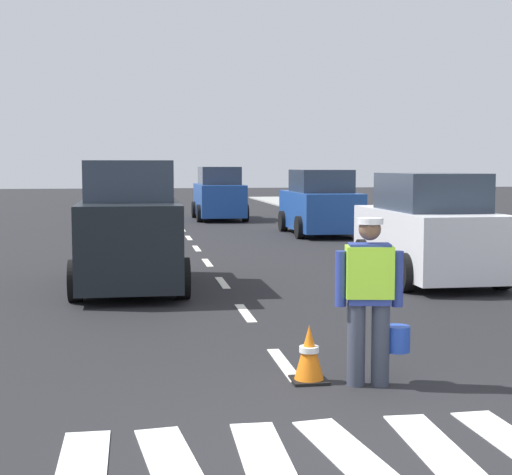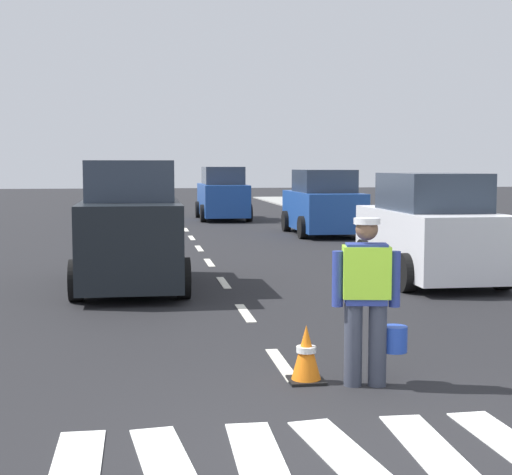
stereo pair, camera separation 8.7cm
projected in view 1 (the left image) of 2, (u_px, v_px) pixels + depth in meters
name	position (u px, v px, depth m)	size (l,w,h in m)	color
ground_plane	(182.00, 229.00, 26.48)	(96.00, 96.00, 0.00)	black
crosswalk_stripes	(358.00, 462.00, 5.70)	(4.44, 1.93, 0.01)	white
lane_center_line	(176.00, 220.00, 30.61)	(0.14, 46.40, 0.01)	silver
road_worker	(371.00, 293.00, 7.61)	(0.77, 0.36, 1.67)	#383D4C
traffic_cone_near	(309.00, 354.00, 7.80)	(0.36, 0.36, 0.58)	black
car_parked_curbside	(428.00, 231.00, 14.62)	(1.97, 4.02, 2.04)	silver
car_parked_far	(320.00, 204.00, 24.38)	(2.07, 4.23, 2.04)	#1E4799
car_oncoming_lead	(130.00, 229.00, 13.72)	(1.94, 4.07, 2.26)	black
car_outgoing_far	(219.00, 195.00, 31.07)	(2.00, 4.18, 2.12)	#1E4799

